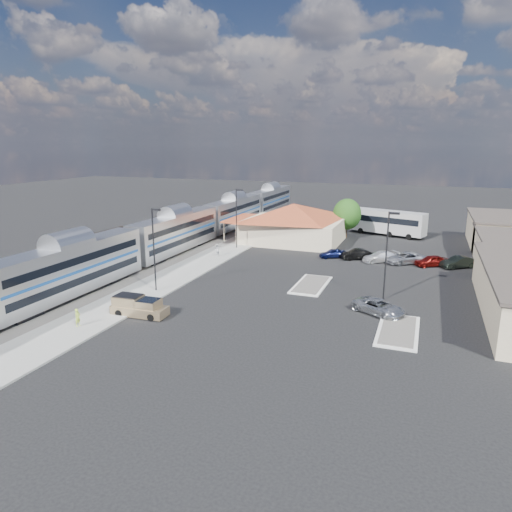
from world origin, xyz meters
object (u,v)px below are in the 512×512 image
(suv, at_px, (379,307))
(coach_bus, at_px, (386,221))
(station_depot, at_px, (293,223))
(pickup_truck, at_px, (140,307))

(suv, height_order, coach_bus, coach_bus)
(station_depot, distance_m, suv, 32.96)
(pickup_truck, distance_m, suv, 22.08)
(suv, bearing_deg, pickup_truck, 142.29)
(pickup_truck, relative_size, suv, 1.04)
(coach_bus, bearing_deg, suv, -156.77)
(station_depot, bearing_deg, coach_bus, 38.93)
(pickup_truck, xyz_separation_m, suv, (20.50, 8.18, -0.15))
(station_depot, xyz_separation_m, coach_bus, (13.53, 10.93, -0.67))
(station_depot, relative_size, pickup_truck, 3.48)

